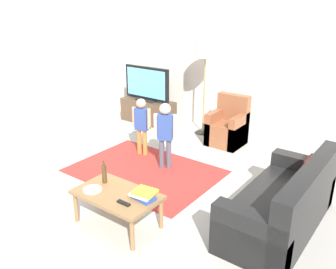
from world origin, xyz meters
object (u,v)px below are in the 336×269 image
at_px(child_near_tv, 142,122).
at_px(child_center, 165,130).
at_px(floor_lamp, 205,55).
at_px(couch, 286,207).
at_px(tv_remote, 124,203).
at_px(tv_stand, 148,112).
at_px(coffee_table, 117,197).
at_px(book_stack, 144,195).
at_px(bottle, 104,173).
at_px(plate, 92,190).
at_px(tv, 147,84).
at_px(armchair, 228,128).

relative_size(child_near_tv, child_center, 0.93).
xyz_separation_m(floor_lamp, child_center, (0.35, -1.69, -0.91)).
bearing_deg(couch, tv_remote, -138.89).
height_order(tv_stand, child_center, child_center).
bearing_deg(coffee_table, book_stack, 16.69).
bearing_deg(tv_stand, bottle, -58.96).
distance_m(child_center, plate, 1.69).
height_order(floor_lamp, bottle, floor_lamp).
xyz_separation_m(tv, child_center, (1.63, -1.52, -0.21)).
relative_size(bottle, plate, 1.33).
bearing_deg(child_center, bottle, -83.23).
relative_size(floor_lamp, child_near_tv, 1.80).
distance_m(bottle, tv_remote, 0.58).
distance_m(couch, book_stack, 1.64).
bearing_deg(floor_lamp, couch, -41.47).
relative_size(tv_stand, armchair, 1.33).
relative_size(tv, floor_lamp, 0.62).
bearing_deg(coffee_table, armchair, 93.09).
xyz_separation_m(couch, bottle, (-1.91, -1.00, 0.25)).
bearing_deg(tv_remote, bottle, 157.44).
height_order(armchair, book_stack, armchair).
bearing_deg(bottle, tv_stand, 121.04).
height_order(armchair, tv_remote, armchair).
xyz_separation_m(tv_stand, book_stack, (2.43, -2.99, 0.23)).
bearing_deg(coffee_table, bottle, 161.57).
relative_size(tv, child_near_tv, 1.11).
bearing_deg(book_stack, armchair, 99.42).
bearing_deg(tv, armchair, -0.55).
bearing_deg(child_center, tv_remote, -67.48).
distance_m(book_stack, plate, 0.64).
xyz_separation_m(child_center, plate, (0.19, -1.67, -0.21)).
distance_m(couch, child_near_tv, 2.81).
bearing_deg(tv, floor_lamp, 7.67).
distance_m(couch, armchair, 2.64).
xyz_separation_m(floor_lamp, plate, (0.54, -3.36, -1.12)).
bearing_deg(floor_lamp, book_stack, -70.04).
xyz_separation_m(tv, armchair, (1.94, -0.02, -0.55)).
xyz_separation_m(couch, floor_lamp, (-2.43, 2.15, 1.25)).
bearing_deg(tv_stand, tv_remote, -54.15).
height_order(coffee_table, tv_remote, tv_remote).
relative_size(coffee_table, tv_remote, 5.88).
xyz_separation_m(floor_lamp, tv_remote, (1.04, -3.36, -1.11)).
height_order(floor_lamp, child_near_tv, floor_lamp).
bearing_deg(book_stack, couch, 37.78).
height_order(tv_stand, child_near_tv, child_near_tv).
relative_size(child_near_tv, book_stack, 3.30).
height_order(tv_stand, coffee_table, tv_stand).
height_order(floor_lamp, tv_remote, floor_lamp).
height_order(tv_stand, plate, tv_stand).
xyz_separation_m(coffee_table, tv_remote, (0.22, -0.12, 0.06)).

